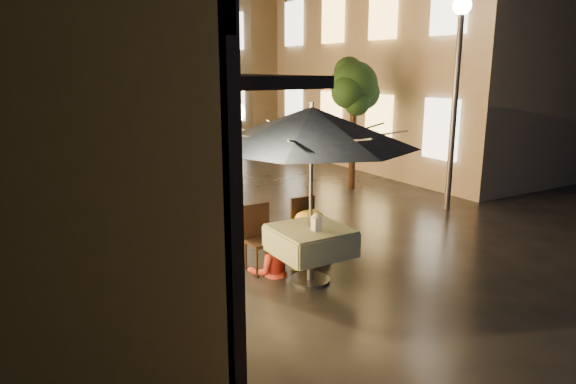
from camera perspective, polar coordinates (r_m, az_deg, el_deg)
ground at (r=7.90m, az=13.11°, el=-8.13°), size 90.00×90.00×0.00m
east_building_near at (r=17.28m, az=17.12°, el=14.78°), size 7.30×9.30×6.80m
east_building_far at (r=26.48m, az=-2.08°, el=15.28°), size 7.30×10.30×7.30m
street_tree at (r=12.37m, az=7.39°, el=11.37°), size 1.43×1.20×3.15m
streetlamp_near at (r=10.92m, az=18.32°, el=13.14°), size 0.36×0.36×4.23m
streetlamp_far at (r=20.91m, az=-7.81°, el=13.58°), size 0.36×0.36×4.23m
cafe_table at (r=7.02m, az=2.50°, el=-5.47°), size 0.99×0.99×0.78m
patio_umbrella at (r=6.67m, az=2.64°, el=7.31°), size 2.79×2.79×2.46m
cafe_chair_left at (r=7.45m, az=-3.20°, el=-4.74°), size 0.42×0.42×0.97m
cafe_chair_right at (r=7.83m, az=2.02°, el=-3.80°), size 0.42×0.42×0.97m
table_lantern at (r=6.81m, az=3.18°, el=-3.16°), size 0.16×0.16×0.25m
person_orange at (r=7.25m, az=-1.95°, el=-3.90°), size 0.77×0.66×1.40m
person_yellow at (r=7.62m, az=2.47°, el=-2.17°), size 1.14×0.78×1.62m
bicycle_0 at (r=10.09m, az=-13.80°, el=-0.98°), size 1.63×1.02×0.81m
bicycle_1 at (r=10.65m, az=-17.03°, el=-0.17°), size 1.53×0.50×0.91m
bicycle_2 at (r=11.34m, az=-15.14°, el=0.96°), size 1.97×1.34×0.98m
bicycle_3 at (r=11.71m, az=-16.35°, el=1.54°), size 1.87×0.83×1.09m
bicycle_4 at (r=13.57m, az=-19.80°, el=2.25°), size 1.60×0.97×0.80m
bicycle_5 at (r=14.17m, az=-20.58°, el=2.92°), size 1.60×0.79×0.93m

